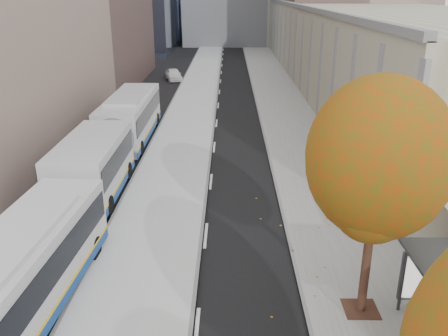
{
  "coord_description": "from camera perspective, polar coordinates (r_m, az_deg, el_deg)",
  "views": [
    {
      "loc": [
        -0.69,
        0.25,
        9.77
      ],
      "look_at": [
        -0.89,
        19.48,
        2.5
      ],
      "focal_mm": 38.0,
      "sensor_mm": 36.0,
      "label": 1
    }
  ],
  "objects": [
    {
      "name": "tree_c",
      "position": [
        14.19,
        18.16,
        1.08
      ],
      "size": [
        4.2,
        4.2,
        7.28
      ],
      "color": "#311D14",
      "rests_on": "sidewalk"
    },
    {
      "name": "distant_car",
      "position": [
        55.34,
        -6.08,
        11.12
      ],
      "size": [
        2.55,
        4.2,
        1.34
      ],
      "primitive_type": "imported",
      "rotation": [
        0.0,
        0.0,
        0.26
      ],
      "color": "white",
      "rests_on": "ground"
    },
    {
      "name": "bus_platform",
      "position": [
        36.22,
        -4.49,
        5.11
      ],
      "size": [
        4.25,
        150.0,
        0.15
      ],
      "primitive_type": "cube",
      "color": "#BCBCBC",
      "rests_on": "ground"
    },
    {
      "name": "sidewalk",
      "position": [
        36.41,
        8.2,
        4.98
      ],
      "size": [
        4.75,
        150.0,
        0.08
      ],
      "primitive_type": "cube",
      "color": "gray",
      "rests_on": "ground"
    },
    {
      "name": "bus_far",
      "position": [
        29.23,
        -12.7,
        4.05
      ],
      "size": [
        2.71,
        18.11,
        3.02
      ],
      "rotation": [
        0.0,
        0.0,
        0.0
      ],
      "color": "#BBBBC1",
      "rests_on": "ground"
    },
    {
      "name": "building_tan",
      "position": [
        66.03,
        15.32,
        14.98
      ],
      "size": [
        18.0,
        92.0,
        8.0
      ],
      "primitive_type": "cube",
      "color": "gray",
      "rests_on": "ground"
    }
  ]
}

